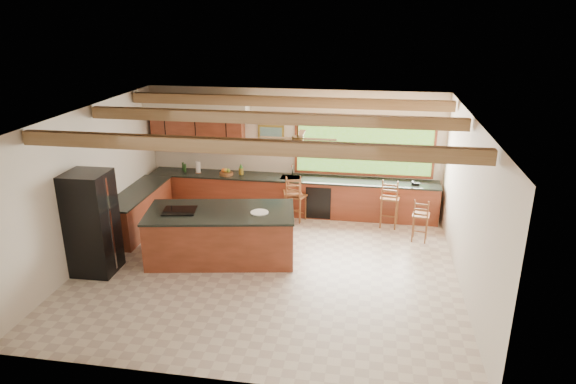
# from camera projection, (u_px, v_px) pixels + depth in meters

# --- Properties ---
(ground) EXTENTS (7.20, 7.20, 0.00)m
(ground) POSITION_uv_depth(u_px,v_px,m) (268.00, 268.00, 10.03)
(ground) COLOR beige
(ground) RESTS_ON ground
(room_shell) EXTENTS (7.27, 6.54, 3.02)m
(room_shell) POSITION_uv_depth(u_px,v_px,m) (265.00, 149.00, 9.91)
(room_shell) COLOR beige
(room_shell) RESTS_ON ground
(counter_run) EXTENTS (7.12, 3.10, 1.22)m
(counter_run) POSITION_uv_depth(u_px,v_px,m) (255.00, 199.00, 12.33)
(counter_run) COLOR brown
(counter_run) RESTS_ON ground
(island) EXTENTS (3.10, 1.85, 1.03)m
(island) POSITION_uv_depth(u_px,v_px,m) (221.00, 234.00, 10.28)
(island) COLOR brown
(island) RESTS_ON ground
(refrigerator) EXTENTS (0.79, 0.77, 1.99)m
(refrigerator) POSITION_uv_depth(u_px,v_px,m) (92.00, 223.00, 9.59)
(refrigerator) COLOR black
(refrigerator) RESTS_ON ground
(bar_stool_a) EXTENTS (0.51, 0.51, 1.16)m
(bar_stool_a) POSITION_uv_depth(u_px,v_px,m) (292.00, 194.00, 11.99)
(bar_stool_a) COLOR brown
(bar_stool_a) RESTS_ON ground
(bar_stool_b) EXTENTS (0.47, 0.47, 1.02)m
(bar_stool_b) POSITION_uv_depth(u_px,v_px,m) (297.00, 197.00, 12.01)
(bar_stool_b) COLOR brown
(bar_stool_b) RESTS_ON ground
(bar_stool_c) EXTENTS (0.48, 0.48, 1.18)m
(bar_stool_c) POSITION_uv_depth(u_px,v_px,m) (390.00, 199.00, 11.65)
(bar_stool_c) COLOR brown
(bar_stool_c) RESTS_ON ground
(bar_stool_d) EXTENTS (0.40, 0.40, 0.98)m
(bar_stool_d) POSITION_uv_depth(u_px,v_px,m) (421.00, 216.00, 10.98)
(bar_stool_d) COLOR brown
(bar_stool_d) RESTS_ON ground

